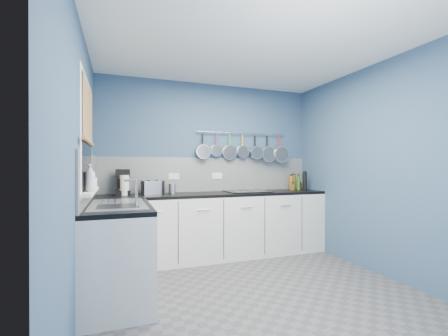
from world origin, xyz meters
TOP-DOWN VIEW (x-y plane):
  - floor at (0.00, 0.00)m, footprint 3.20×3.00m
  - ceiling at (0.00, 0.00)m, footprint 3.20×3.00m
  - wall_back at (0.00, 1.51)m, footprint 3.20×0.02m
  - wall_front at (0.00, -1.51)m, footprint 3.20×0.02m
  - wall_left at (-1.61, 0.00)m, footprint 0.02×3.00m
  - wall_right at (1.61, 0.00)m, footprint 0.02×3.00m
  - backsplash_back at (0.00, 1.49)m, footprint 3.20×0.02m
  - backsplash_left at (-1.59, 0.60)m, footprint 0.02×1.80m
  - cabinet_run_back at (0.00, 1.20)m, footprint 3.20×0.60m
  - worktop_back at (0.00, 1.20)m, footprint 3.20×0.60m
  - cabinet_run_left at (-1.30, 0.30)m, footprint 0.60×1.20m
  - worktop_left at (-1.30, 0.30)m, footprint 0.60×1.20m
  - window_frame at (-1.58, 0.30)m, footprint 0.01×1.00m
  - window_glass at (-1.57, 0.30)m, footprint 0.01×0.90m
  - bamboo_blind at (-1.56, 0.30)m, footprint 0.01×0.90m
  - window_sill at (-1.55, 0.30)m, footprint 0.10×0.98m
  - sink_unit at (-1.30, 0.30)m, footprint 0.50×0.95m
  - mixer_tap at (-1.14, 0.12)m, footprint 0.12×0.08m
  - socket_left at (-0.55, 1.48)m, footprint 0.15×0.01m
  - socket_right at (0.10, 1.48)m, footprint 0.15×0.01m
  - pot_rail at (0.50, 1.45)m, footprint 1.45×0.02m
  - soap_bottle_a at (-1.53, 0.09)m, footprint 0.10×0.10m
  - soap_bottle_b at (-1.53, 0.23)m, footprint 0.09×0.10m
  - paper_towel at (-1.22, 1.25)m, footprint 0.14×0.14m
  - coffee_maker at (-1.24, 1.31)m, footprint 0.19×0.21m
  - toaster at (-0.87, 1.30)m, footprint 0.31×0.23m
  - canister at (-0.61, 1.26)m, footprint 0.12×0.12m
  - hob at (0.47, 1.24)m, footprint 0.60×0.53m
  - pan_0 at (-0.13, 1.44)m, footprint 0.21×0.08m
  - pan_1 at (0.08, 1.44)m, footprint 0.17×0.06m
  - pan_2 at (0.29, 1.44)m, footprint 0.22×0.05m
  - pan_3 at (0.50, 1.44)m, footprint 0.19×0.07m
  - pan_4 at (0.71, 1.44)m, footprint 0.21×0.11m
  - pan_5 at (0.92, 1.44)m, footprint 0.25×0.10m
  - pan_6 at (1.14, 1.44)m, footprint 0.26×0.13m
  - condiment_0 at (1.45, 1.32)m, footprint 0.06×0.06m
  - condiment_1 at (1.34, 1.33)m, footprint 0.07×0.07m
  - condiment_2 at (1.28, 1.30)m, footprint 0.06×0.06m
  - condiment_3 at (1.46, 1.20)m, footprint 0.07×0.07m
  - condiment_4 at (1.36, 1.22)m, footprint 0.05×0.05m
  - condiment_5 at (1.26, 1.24)m, footprint 0.06×0.06m

SIDE VIEW (x-z plane):
  - floor at x=0.00m, z-range -0.02..0.00m
  - cabinet_run_back at x=0.00m, z-range 0.00..0.86m
  - cabinet_run_left at x=-1.30m, z-range 0.00..0.86m
  - worktop_back at x=0.00m, z-range 0.86..0.90m
  - worktop_left at x=-1.30m, z-range 0.86..0.90m
  - sink_unit at x=-1.30m, z-range 0.90..0.91m
  - hob at x=0.47m, z-range 0.90..0.91m
  - condiment_0 at x=1.45m, z-range 0.90..1.00m
  - condiment_5 at x=1.26m, z-range 0.90..1.01m
  - canister at x=-0.61m, z-range 0.90..1.04m
  - toaster at x=-0.87m, z-range 0.90..1.08m
  - condiment_2 at x=1.28m, z-range 0.90..1.12m
  - condiment_4 at x=1.36m, z-range 0.90..1.13m
  - condiment_1 at x=1.34m, z-range 0.90..1.14m
  - paper_towel at x=-1.22m, z-range 0.90..1.16m
  - mixer_tap at x=-1.14m, z-range 0.90..1.16m
  - window_sill at x=-1.55m, z-range 1.02..1.05m
  - condiment_3 at x=1.46m, z-range 0.90..1.18m
  - coffee_maker at x=-1.24m, z-range 0.90..1.23m
  - socket_left at x=-0.55m, z-range 1.09..1.18m
  - socket_right at x=0.10m, z-range 1.09..1.18m
  - soap_bottle_b at x=-1.53m, z-range 1.05..1.22m
  - backsplash_back at x=0.00m, z-range 0.90..1.40m
  - backsplash_left at x=-1.59m, z-range 0.90..1.40m
  - soap_bottle_a at x=-1.53m, z-range 1.05..1.29m
  - wall_back at x=0.00m, z-range 0.00..2.50m
  - wall_front at x=0.00m, z-range 0.00..2.50m
  - wall_left at x=-1.61m, z-range 0.00..2.50m
  - wall_right at x=1.61m, z-range 0.00..2.50m
  - window_glass at x=-1.57m, z-range 1.05..2.05m
  - window_frame at x=-1.58m, z-range 1.00..2.10m
  - pan_6 at x=1.14m, z-range 1.33..1.78m
  - pan_5 at x=0.92m, z-range 1.34..1.78m
  - pan_2 at x=0.29m, z-range 1.37..1.78m
  - pan_0 at x=-0.13m, z-range 1.38..1.78m
  - pan_4 at x=0.71m, z-range 1.38..1.78m
  - pan_3 at x=0.50m, z-range 1.40..1.78m
  - pan_1 at x=0.08m, z-range 1.42..1.78m
  - bamboo_blind at x=-1.56m, z-range 1.50..2.05m
  - pot_rail at x=0.50m, z-range 1.77..1.79m
  - ceiling at x=0.00m, z-range 2.50..2.52m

